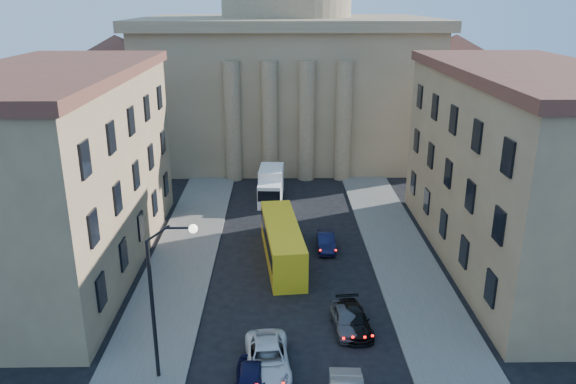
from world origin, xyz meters
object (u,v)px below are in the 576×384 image
street_lamp (162,290)px  box_truck (271,186)px  car_left_near (250,381)px  city_bus (282,241)px

street_lamp → box_truck: size_ratio=1.50×
car_left_near → city_bus: (1.76, 15.28, 0.95)m
street_lamp → box_truck: 28.50m
car_left_near → city_bus: size_ratio=0.36×
car_left_near → city_bus: city_bus is taller
city_bus → box_truck: bearing=88.5°
street_lamp → car_left_near: street_lamp is taller
car_left_near → box_truck: box_truck is taller
city_bus → box_truck: box_truck is taller
street_lamp → city_bus: 15.78m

